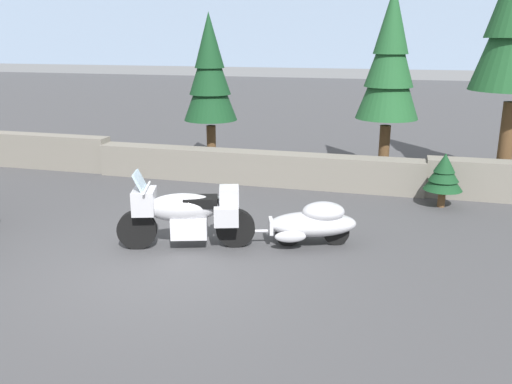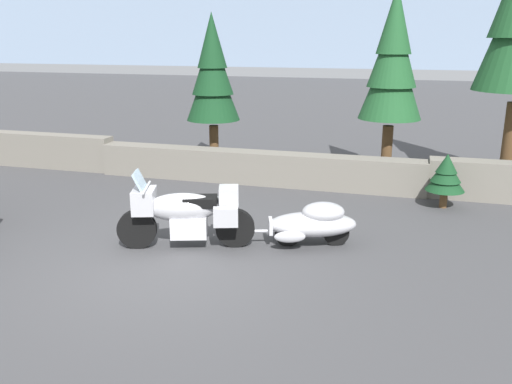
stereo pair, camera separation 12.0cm
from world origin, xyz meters
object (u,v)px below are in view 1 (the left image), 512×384
at_px(touring_motorcycle, 185,212).
at_px(car_shaped_trailer, 313,222).
at_px(pine_tree_far_right, 210,73).
at_px(pine_tree_secondary, 390,60).

height_order(touring_motorcycle, car_shaped_trailer, touring_motorcycle).
height_order(touring_motorcycle, pine_tree_far_right, pine_tree_far_right).
relative_size(touring_motorcycle, pine_tree_secondary, 0.48).
bearing_deg(car_shaped_trailer, pine_tree_far_right, 126.48).
height_order(touring_motorcycle, pine_tree_secondary, pine_tree_secondary).
bearing_deg(touring_motorcycle, pine_tree_secondary, 61.97).
xyz_separation_m(pine_tree_secondary, pine_tree_far_right, (-4.51, -0.18, -0.36)).
distance_m(touring_motorcycle, car_shaped_trailer, 2.16).
relative_size(car_shaped_trailer, pine_tree_far_right, 0.54).
relative_size(pine_tree_secondary, pine_tree_far_right, 1.14).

